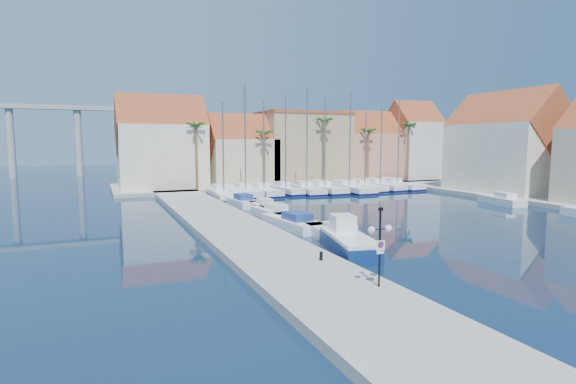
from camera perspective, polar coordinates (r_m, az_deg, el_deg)
name	(u,v)px	position (r m, az deg, el deg)	size (l,w,h in m)	color
ground	(444,263)	(28.54, 19.23, -8.49)	(260.00, 260.00, 0.00)	black
quay_west	(234,230)	(35.84, -6.88, -4.75)	(6.00, 77.00, 0.50)	gray
shore_north	(286,183)	(74.41, -0.26, 1.09)	(54.00, 16.00, 0.50)	gray
shore_east	(567,201)	(62.21, 31.88, -0.93)	(12.00, 60.00, 0.50)	gray
lamp_post	(380,235)	(20.98, 11.62, -5.35)	(1.26, 0.34, 3.71)	black
bollard	(321,256)	(25.63, 4.22, -8.11)	(0.20, 0.20, 0.49)	black
fishing_boat	(348,241)	(29.53, 7.59, -6.16)	(3.57, 6.88, 2.29)	navy
motorboat_west_0	(336,234)	(32.78, 6.14, -5.34)	(2.77, 7.22, 1.40)	white
motorboat_west_1	(293,222)	(37.39, 0.69, -3.84)	(3.05, 7.46, 1.40)	white
motorboat_west_2	(274,213)	(42.37, -1.83, -2.62)	(2.55, 6.43, 1.40)	white
motorboat_west_3	(263,207)	(46.30, -3.15, -1.86)	(1.90, 5.56, 1.40)	white
motorboat_west_4	(242,201)	(50.63, -5.92, -1.17)	(2.48, 6.74, 1.40)	white
motorboat_west_5	(235,195)	(56.23, -6.75, -0.42)	(2.61, 7.11, 1.40)	white
motorboat_west_6	(220,192)	(60.77, -8.66, 0.06)	(2.32, 6.75, 1.40)	white
motorboat_east_1	(502,200)	(57.18, 25.54, -0.89)	(2.95, 6.26, 1.40)	white
sailboat_0	(223,193)	(58.17, -8.27, -0.16)	(3.60, 11.07, 12.10)	white
sailboat_1	(245,191)	(59.79, -5.53, 0.11)	(2.90, 9.55, 14.51)	white
sailboat_2	(263,191)	(60.65, -3.24, 0.19)	(2.58, 9.55, 12.36)	white
sailboat_3	(284,189)	(61.81, -0.50, 0.36)	(2.85, 8.32, 13.36)	white
sailboat_4	(305,189)	(62.81, 2.21, 0.43)	(3.34, 9.96, 14.26)	white
sailboat_5	(323,188)	(64.19, 4.41, 0.52)	(2.86, 10.65, 13.38)	white
sailboat_6	(347,188)	(65.12, 7.48, 0.57)	(3.05, 11.46, 13.92)	white
sailboat_7	(363,187)	(67.01, 9.44, 0.69)	(2.77, 9.55, 11.23)	white
sailboat_8	(378,185)	(69.00, 11.32, 0.82)	(3.51, 10.31, 11.99)	white
sailboat_9	(395,185)	(70.75, 13.40, 0.91)	(3.49, 10.67, 13.31)	white
building_0	(162,146)	(67.85, -15.76, 5.64)	(12.30, 9.00, 13.50)	beige
building_1	(241,154)	(70.44, -5.97, 4.87)	(10.30, 8.00, 11.00)	beige
building_2	(302,147)	(75.31, 1.85, 5.73)	(14.20, 10.20, 11.50)	#9F8562
building_3	(367,149)	(80.27, 9.98, 5.40)	(10.30, 8.00, 12.00)	tan
building_4	(412,143)	(84.72, 15.51, 6.06)	(8.30, 8.00, 14.00)	silver
building_6	(506,146)	(67.36, 25.91, 5.23)	(9.00, 14.30, 13.50)	beige
palm_0	(196,128)	(63.60, -11.63, 8.02)	(2.60, 2.60, 10.15)	brown
palm_1	(264,135)	(66.32, -3.05, 7.25)	(2.60, 2.60, 9.15)	brown
palm_2	(325,123)	(70.43, 4.69, 8.72)	(2.60, 2.60, 11.15)	brown
palm_3	(368,133)	(74.45, 10.19, 7.43)	(2.60, 2.60, 9.65)	brown
palm_4	(409,127)	(79.13, 15.10, 7.93)	(2.60, 2.60, 10.65)	brown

